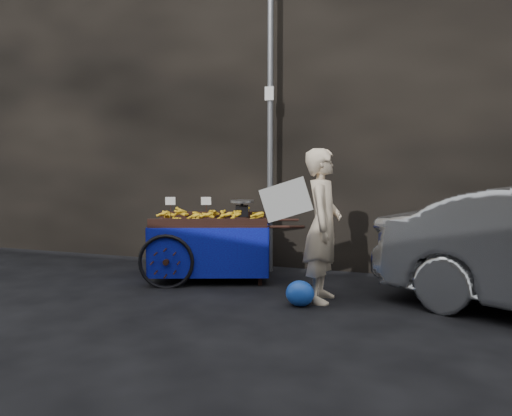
% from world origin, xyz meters
% --- Properties ---
extents(ground, '(80.00, 80.00, 0.00)m').
position_xyz_m(ground, '(0.00, 0.00, 0.00)').
color(ground, black).
rests_on(ground, ground).
extents(building_wall, '(13.50, 2.00, 5.00)m').
position_xyz_m(building_wall, '(0.39, 2.60, 2.50)').
color(building_wall, black).
rests_on(building_wall, ground).
extents(street_pole, '(0.12, 0.10, 4.00)m').
position_xyz_m(street_pole, '(0.30, 1.30, 2.01)').
color(street_pole, slate).
rests_on(street_pole, ground).
extents(banana_cart, '(2.17, 1.48, 1.08)m').
position_xyz_m(banana_cart, '(-0.34, 0.64, 0.67)').
color(banana_cart, black).
rests_on(banana_cart, ground).
extents(vendor, '(0.85, 0.61, 1.64)m').
position_xyz_m(vendor, '(1.26, 0.08, 0.82)').
color(vendor, beige).
rests_on(vendor, ground).
extents(plastic_bag, '(0.30, 0.24, 0.27)m').
position_xyz_m(plastic_bag, '(1.08, -0.20, 0.14)').
color(plastic_bag, blue).
rests_on(plastic_bag, ground).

